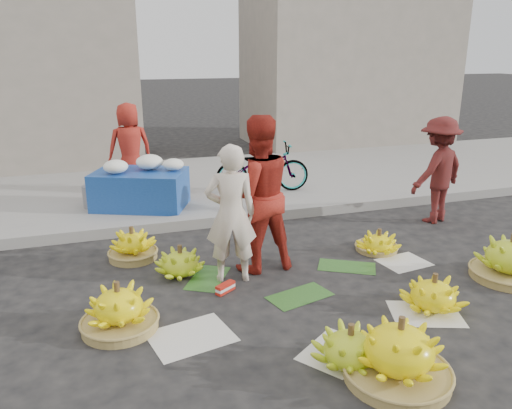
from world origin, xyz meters
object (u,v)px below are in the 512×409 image
object	(u,v)px
banana_bunch_4	(510,258)
vendor_cream	(231,214)
flower_table	(141,186)
banana_bunch_0	(119,309)
bicycle	(262,168)

from	to	relation	value
banana_bunch_4	vendor_cream	distance (m)	3.08
vendor_cream	flower_table	distance (m)	2.72
banana_bunch_0	bicycle	size ratio (longest dim) A/B	0.50
banana_bunch_4	bicycle	xyz separation A→B (m)	(-1.57, 3.76, 0.30)
vendor_cream	bicycle	distance (m)	3.14
bicycle	banana_bunch_4	bearing A→B (deg)	-148.68
banana_bunch_4	bicycle	size ratio (longest dim) A/B	0.51
banana_bunch_4	bicycle	bearing A→B (deg)	112.74
banana_bunch_4	vendor_cream	world-z (taller)	vendor_cream
banana_bunch_0	banana_bunch_4	distance (m)	4.13
banana_bunch_4	bicycle	distance (m)	4.09
banana_bunch_4	flower_table	xyz separation A→B (m)	(-3.59, 3.52, 0.21)
flower_table	bicycle	world-z (taller)	bicycle
vendor_cream	flower_table	bearing A→B (deg)	-64.14
flower_table	banana_bunch_4	bearing A→B (deg)	-20.72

